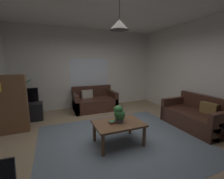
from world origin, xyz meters
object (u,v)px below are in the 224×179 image
at_px(potted_plant_on_table, 119,114).
at_px(pendant_lamp, 119,25).
at_px(tv_stand, 26,112).
at_px(potted_palm_corner, 20,99).
at_px(couch_under_window, 94,102).
at_px(coffee_table, 118,126).
at_px(book_on_table_1, 112,122).
at_px(remote_on_table_0, 121,120).
at_px(couch_right_side, 195,117).
at_px(book_on_table_0, 113,123).
at_px(bookshelf_corner, 11,104).
at_px(tv, 24,96).

relative_size(potted_plant_on_table, pendant_lamp, 0.59).
xyz_separation_m(tv_stand, potted_palm_corner, (-0.19, 0.48, 0.31)).
distance_m(couch_under_window, tv_stand, 2.14).
bearing_deg(potted_plant_on_table, coffee_table, -133.74).
xyz_separation_m(couch_under_window, book_on_table_1, (-0.30, -2.39, 0.22)).
height_order(remote_on_table_0, tv_stand, tv_stand).
bearing_deg(couch_right_side, remote_on_table_0, -92.89).
height_order(couch_under_window, book_on_table_0, couch_under_window).
bearing_deg(coffee_table, couch_under_window, 86.16).
xyz_separation_m(book_on_table_0, potted_plant_on_table, (0.14, 0.01, 0.17)).
bearing_deg(bookshelf_corner, coffee_table, -33.38).
distance_m(couch_right_side, pendant_lamp, 3.03).
bearing_deg(tv_stand, tv, -90.00).
height_order(couch_right_side, tv, tv).
bearing_deg(potted_plant_on_table, potted_palm_corner, 129.85).
height_order(book_on_table_1, tv_stand, book_on_table_1).
xyz_separation_m(book_on_table_0, remote_on_table_0, (0.23, 0.07, 0.00)).
relative_size(coffee_table, pendant_lamp, 1.66).
height_order(couch_right_side, pendant_lamp, pendant_lamp).
xyz_separation_m(book_on_table_0, pendant_lamp, (0.12, -0.01, 1.89)).
distance_m(book_on_table_0, tv_stand, 2.84).
distance_m(couch_under_window, potted_palm_corner, 2.35).
bearing_deg(potted_plant_on_table, book_on_table_1, -178.29).
bearing_deg(couch_under_window, tv, -172.70).
relative_size(book_on_table_1, potted_plant_on_table, 0.35).
height_order(couch_under_window, pendant_lamp, pendant_lamp).
xyz_separation_m(remote_on_table_0, pendant_lamp, (-0.11, -0.08, 1.89)).
height_order(tv, pendant_lamp, pendant_lamp).
relative_size(remote_on_table_0, bookshelf_corner, 0.11).
xyz_separation_m(couch_right_side, remote_on_table_0, (-2.09, 0.11, 0.20)).
xyz_separation_m(coffee_table, book_on_table_1, (-0.14, 0.02, 0.11)).
height_order(couch_right_side, coffee_table, couch_right_side).
height_order(book_on_table_0, book_on_table_1, book_on_table_1).
bearing_deg(tv, tv_stand, 90.00).
xyz_separation_m(couch_under_window, pendant_lamp, (-0.16, -2.41, 2.09)).
height_order(remote_on_table_0, potted_palm_corner, potted_palm_corner).
height_order(tv_stand, tv, tv).
distance_m(couch_under_window, book_on_table_0, 2.42).
distance_m(tv_stand, tv, 0.49).
bearing_deg(book_on_table_0, couch_under_window, 83.26).
bearing_deg(tv_stand, book_on_table_0, -49.35).
xyz_separation_m(couch_right_side, book_on_table_1, (-2.33, 0.04, 0.22)).
height_order(coffee_table, book_on_table_1, book_on_table_1).
bearing_deg(remote_on_table_0, potted_plant_on_table, -104.21).
height_order(couch_under_window, tv_stand, couch_under_window).
bearing_deg(tv_stand, pendant_lamp, -47.71).
height_order(tv, bookshelf_corner, bookshelf_corner).
bearing_deg(remote_on_table_0, coffee_table, -101.68).
bearing_deg(remote_on_table_0, tv_stand, 175.12).
xyz_separation_m(couch_under_window, couch_right_side, (2.03, -2.43, -0.00)).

